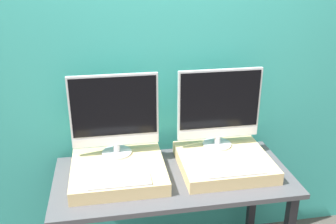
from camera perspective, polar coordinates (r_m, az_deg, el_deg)
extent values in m
cube|color=teal|center=(2.42, -0.87, 6.12)|extent=(8.00, 0.04, 2.60)
cube|color=#47474C|center=(2.28, 0.80, -9.87)|extent=(1.41, 0.66, 0.03)
cube|color=#232328|center=(2.71, -14.38, -14.78)|extent=(0.05, 0.05, 0.75)
cube|color=#232328|center=(2.87, 12.78, -12.19)|extent=(0.05, 0.05, 0.75)
cube|color=#D6B77F|center=(2.25, -7.57, -8.91)|extent=(0.55, 0.51, 0.08)
cylinder|color=silver|center=(2.36, -7.80, -6.10)|extent=(0.18, 0.18, 0.01)
cylinder|color=silver|center=(2.34, -7.84, -5.44)|extent=(0.04, 0.04, 0.05)
cube|color=silver|center=(2.24, -8.17, 0.18)|extent=(0.53, 0.02, 0.45)
cube|color=black|center=(2.22, -8.20, 0.77)|extent=(0.50, 0.00, 0.36)
cube|color=silver|center=(2.31, -7.90, -4.41)|extent=(0.52, 0.00, 0.06)
cube|color=silver|center=(2.07, -7.37, -10.54)|extent=(0.34, 0.11, 0.01)
cube|color=#B2B2B7|center=(2.06, -7.38, -10.36)|extent=(0.32, 0.10, 0.00)
cube|color=#D6B77F|center=(2.35, 8.49, -7.50)|extent=(0.55, 0.51, 0.08)
cylinder|color=silver|center=(2.46, 7.48, -4.87)|extent=(0.18, 0.18, 0.01)
cylinder|color=silver|center=(2.44, 7.51, -4.24)|extent=(0.04, 0.04, 0.05)
cube|color=silver|center=(2.34, 7.82, 1.20)|extent=(0.53, 0.02, 0.45)
cube|color=black|center=(2.32, 7.96, 1.77)|extent=(0.50, 0.00, 0.36)
cube|color=silver|center=(2.41, 7.67, -3.23)|extent=(0.52, 0.00, 0.06)
cube|color=silver|center=(2.18, 10.09, -8.88)|extent=(0.34, 0.11, 0.01)
cube|color=#B2B2B7|center=(2.17, 10.10, -8.71)|extent=(0.32, 0.10, 0.00)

